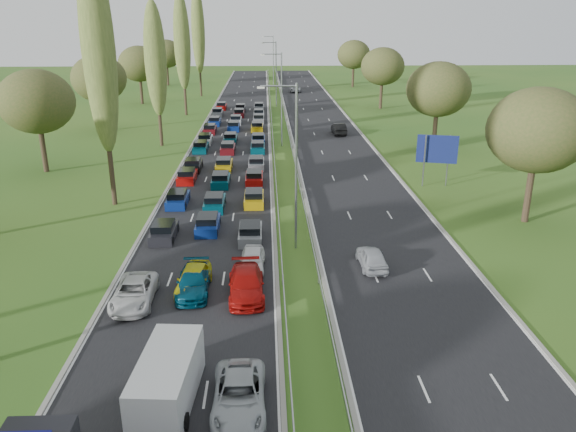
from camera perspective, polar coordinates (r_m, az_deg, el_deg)
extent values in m
plane|color=#29571B|center=(77.11, -0.68, 7.43)|extent=(260.00, 260.00, 0.00)
cube|color=black|center=(79.66, -5.64, 7.73)|extent=(10.50, 215.00, 0.04)
cube|color=black|center=(80.02, 4.15, 7.83)|extent=(10.50, 215.00, 0.04)
cube|color=gray|center=(79.42, -1.57, 8.19)|extent=(0.06, 215.00, 0.32)
cube|color=gray|center=(79.48, 0.10, 8.20)|extent=(0.06, 215.00, 0.32)
cylinder|color=gray|center=(39.74, 0.83, 4.74)|extent=(0.18, 0.18, 12.00)
cylinder|color=gray|center=(74.10, -0.65, 11.65)|extent=(0.18, 0.18, 12.00)
cylinder|color=gray|center=(108.86, -1.21, 14.17)|extent=(0.18, 0.18, 12.00)
cylinder|color=gray|center=(143.74, -1.50, 15.46)|extent=(0.18, 0.18, 12.00)
cylinder|color=#2D2116|center=(52.71, -17.58, 5.24)|extent=(0.44, 0.44, 7.92)
ellipsoid|color=#4E6029|center=(51.35, -18.71, 15.75)|extent=(2.80, 2.80, 17.60)
cylinder|color=#2D2116|center=(76.75, -12.86, 9.36)|extent=(0.44, 0.44, 6.48)
ellipsoid|color=#4E6029|center=(75.82, -13.32, 15.25)|extent=(2.80, 2.80, 14.40)
cylinder|color=#2D2116|center=(101.12, -10.40, 12.08)|extent=(0.44, 0.44, 7.20)
ellipsoid|color=#4E6029|center=(100.41, -10.72, 17.06)|extent=(2.80, 2.80, 16.00)
cylinder|color=#2D2116|center=(125.73, -8.88, 13.73)|extent=(0.44, 0.44, 7.92)
ellipsoid|color=#4E6029|center=(125.17, -9.12, 18.14)|extent=(2.80, 2.80, 17.60)
cylinder|color=#2D2116|center=(67.45, -23.58, 6.15)|extent=(0.56, 0.56, 4.84)
ellipsoid|color=#38471E|center=(66.58, -24.20, 10.57)|extent=(8.00, 8.00, 6.80)
cylinder|color=#2D2116|center=(89.84, -18.29, 9.77)|extent=(0.56, 0.56, 4.84)
ellipsoid|color=#38471E|center=(89.19, -18.66, 13.10)|extent=(8.00, 8.00, 6.80)
cylinder|color=#2D2116|center=(116.77, -14.67, 12.15)|extent=(0.56, 0.56, 4.84)
ellipsoid|color=#38471E|center=(116.27, -14.90, 14.73)|extent=(8.00, 8.00, 6.80)
cylinder|color=#2D2116|center=(148.04, -12.12, 13.78)|extent=(0.56, 0.56, 4.84)
ellipsoid|color=#38471E|center=(147.64, -12.27, 15.81)|extent=(8.00, 8.00, 6.80)
cylinder|color=#2D2116|center=(50.36, 23.24, 2.09)|extent=(0.56, 0.56, 4.84)
ellipsoid|color=#38471E|center=(49.19, 24.06, 7.96)|extent=(8.00, 8.00, 6.80)
cylinder|color=#2D2116|center=(74.88, 14.68, 8.33)|extent=(0.56, 0.56, 4.84)
ellipsoid|color=#38471E|center=(74.10, 15.03, 12.33)|extent=(8.00, 8.00, 6.80)
cylinder|color=#2D2116|center=(108.44, 9.43, 11.99)|extent=(0.56, 0.56, 4.84)
ellipsoid|color=#38471E|center=(107.90, 9.59, 14.77)|extent=(8.00, 8.00, 6.80)
cylinder|color=#2D2116|center=(142.69, 6.62, 13.87)|extent=(0.56, 0.56, 4.84)
ellipsoid|color=#38471E|center=(142.28, 6.71, 15.99)|extent=(8.00, 8.00, 6.80)
cube|color=black|center=(44.33, -12.47, -1.70)|extent=(1.75, 4.00, 0.80)
cube|color=navy|center=(52.01, -11.12, 1.57)|extent=(1.75, 4.00, 0.80)
cube|color=#A50C0A|center=(59.41, -10.20, 3.88)|extent=(1.75, 4.00, 0.80)
cube|color=black|center=(63.74, -9.59, 4.98)|extent=(1.75, 4.00, 0.80)
cube|color=#053F4C|center=(72.88, -8.85, 6.85)|extent=(1.75, 4.00, 0.80)
cube|color=silver|center=(77.52, -8.40, 7.62)|extent=(1.75, 4.00, 0.80)
cube|color=#590F14|center=(84.56, -7.92, 8.63)|extent=(1.75, 4.00, 0.80)
cube|color=navy|center=(91.03, -7.44, 9.42)|extent=(1.75, 4.00, 0.80)
cube|color=slate|center=(99.83, -7.17, 10.32)|extent=(1.75, 4.00, 0.80)
cube|color=#A50C0A|center=(107.01, -6.75, 10.95)|extent=(1.75, 4.00, 0.80)
cube|color=navy|center=(45.31, -8.13, -0.95)|extent=(1.75, 4.00, 0.80)
cube|color=#053F4C|center=(50.47, -7.46, 1.22)|extent=(1.75, 4.00, 0.80)
cube|color=#053F4C|center=(57.46, -6.84, 3.52)|extent=(1.75, 4.00, 0.80)
cube|color=#BF990C|center=(63.57, -6.50, 5.09)|extent=(1.75, 4.00, 0.80)
cube|color=#590F14|center=(71.78, -6.12, 6.77)|extent=(1.75, 4.00, 0.80)
cube|color=#053F4C|center=(77.65, -5.85, 7.75)|extent=(1.75, 4.00, 0.80)
cube|color=navy|center=(86.38, -5.53, 8.95)|extent=(1.75, 4.00, 0.80)
cube|color=#B2B7BC|center=(91.97, -5.31, 9.60)|extent=(1.75, 4.00, 0.80)
cube|color=#590F14|center=(98.67, -4.98, 10.29)|extent=(1.75, 4.00, 0.80)
cube|color=black|center=(104.23, -4.85, 10.78)|extent=(1.75, 4.00, 0.80)
cube|color=slate|center=(43.08, -3.84, -1.90)|extent=(1.75, 4.00, 0.80)
cube|color=#BF990C|center=(51.34, -3.47, 1.68)|extent=(1.75, 4.00, 0.80)
cube|color=#A50C0A|center=(57.95, -3.45, 3.76)|extent=(1.75, 4.00, 0.80)
cube|color=slate|center=(63.80, -3.23, 5.24)|extent=(1.75, 4.00, 0.80)
cube|color=#053F4C|center=(71.88, -3.09, 6.87)|extent=(1.75, 4.00, 0.80)
cube|color=navy|center=(76.71, -3.03, 7.68)|extent=(1.75, 4.00, 0.80)
cube|color=#BF990C|center=(85.72, -3.16, 8.93)|extent=(1.75, 4.00, 0.80)
cube|color=slate|center=(92.76, -3.00, 9.74)|extent=(1.75, 4.00, 0.80)
cube|color=#B2B7BC|center=(97.98, -2.97, 10.27)|extent=(1.75, 4.00, 0.80)
cube|color=slate|center=(105.64, -2.96, 10.94)|extent=(1.75, 4.00, 0.80)
imported|color=silver|center=(34.85, -15.37, -7.49)|extent=(2.43, 5.08, 1.40)
imported|color=#053C52|center=(35.36, -9.58, -6.62)|extent=(2.09, 4.88, 1.40)
imported|color=#BEBD0C|center=(35.60, -9.57, -6.31)|extent=(2.15, 4.65, 1.54)
imported|color=#9FA4A8|center=(25.55, -4.99, -17.69)|extent=(2.37, 5.02, 1.39)
imported|color=#9B0C09|center=(34.55, -4.26, -6.93)|extent=(2.36, 5.34, 1.52)
imported|color=silver|center=(38.05, -3.64, -4.44)|extent=(1.77, 4.12, 1.39)
imported|color=#A1A4AA|center=(38.68, 8.52, -4.19)|extent=(1.81, 4.19, 1.41)
imported|color=black|center=(83.13, 5.19, 8.82)|extent=(1.85, 4.92, 1.60)
imported|color=gray|center=(131.55, 0.75, 12.79)|extent=(2.65, 5.28, 1.43)
cube|color=silver|center=(26.09, -12.16, -15.93)|extent=(2.24, 5.59, 2.24)
cube|color=black|center=(28.16, -11.32, -13.23)|extent=(2.18, 0.89, 1.79)
cylinder|color=black|center=(28.15, -13.41, -15.08)|extent=(0.28, 0.76, 0.76)
cylinder|color=black|center=(25.01, -10.44, -19.84)|extent=(0.28, 0.76, 0.76)
cylinder|color=gray|center=(57.94, 13.68, 5.45)|extent=(0.16, 0.16, 5.20)
cylinder|color=gray|center=(58.64, 15.94, 5.41)|extent=(0.16, 0.16, 5.20)
cube|color=navy|center=(58.01, 14.92, 6.58)|extent=(3.90, 1.09, 2.80)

